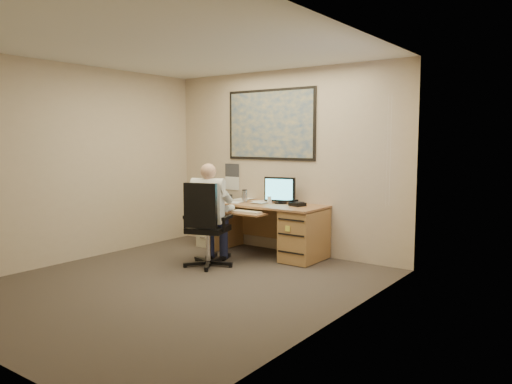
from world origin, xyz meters
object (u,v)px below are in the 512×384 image
Objects in this scene: office_chair at (205,242)px; person at (209,215)px; filing_cabinet at (218,222)px; desk at (291,227)px.

person is at bearing 59.75° from office_chair.
office_chair is (0.72, -1.10, -0.04)m from filing_cabinet.
desk is 1.26m from office_chair.
desk reaches higher than filing_cabinet.
filing_cabinet is 1.29m from person.
desk is 1.42× the size of office_chair.
person is (0.73, -1.02, 0.31)m from filing_cabinet.
desk is at bearing -0.06° from filing_cabinet.
filing_cabinet is 1.31m from office_chair.
desk is 1.85× the size of filing_cabinet.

